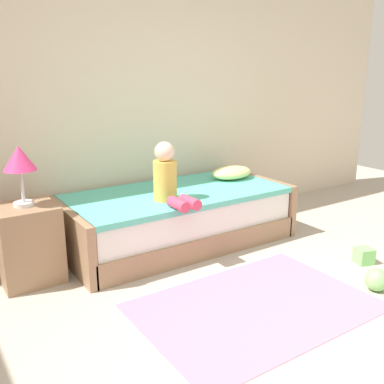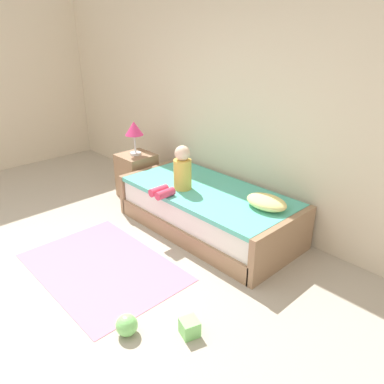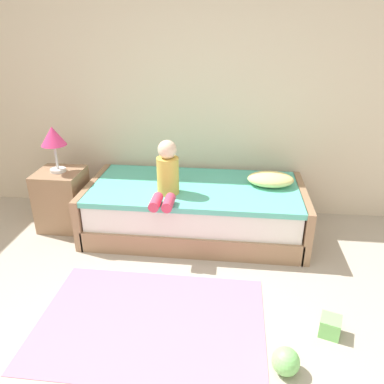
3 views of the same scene
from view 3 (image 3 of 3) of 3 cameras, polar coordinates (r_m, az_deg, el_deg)
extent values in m
cube|color=beige|center=(3.99, -1.32, 17.17)|extent=(7.20, 0.10, 2.90)
cube|color=#997556|center=(3.82, 0.43, -4.62)|extent=(2.00, 1.00, 0.20)
cube|color=white|center=(3.71, 0.44, -1.58)|extent=(1.94, 0.94, 0.25)
cube|color=#59C6B2|center=(3.65, 0.45, 0.54)|extent=(1.98, 0.98, 0.05)
cube|color=#997556|center=(3.97, -14.35, -1.76)|extent=(0.07, 1.00, 0.50)
cube|color=#997556|center=(3.79, 15.99, -3.31)|extent=(0.07, 1.00, 0.50)
cube|color=#997556|center=(4.06, -18.91, -1.01)|extent=(0.44, 0.44, 0.60)
cylinder|color=silver|center=(3.94, -19.52, 3.13)|extent=(0.15, 0.15, 0.03)
cylinder|color=silver|center=(3.90, -19.80, 4.98)|extent=(0.02, 0.02, 0.24)
cone|color=#E5387A|center=(3.84, -20.24, 7.93)|extent=(0.24, 0.24, 0.18)
cylinder|color=gold|center=(3.44, -3.64, 2.48)|extent=(0.20, 0.20, 0.34)
sphere|color=beige|center=(3.36, -3.76, 6.39)|extent=(0.17, 0.17, 0.17)
cylinder|color=#D83F60|center=(3.23, -5.46, -1.52)|extent=(0.09, 0.22, 0.09)
cylinder|color=#D83F60|center=(3.21, -3.54, -1.62)|extent=(0.09, 0.22, 0.09)
ellipsoid|color=#F2E58C|center=(3.71, 11.74, 1.90)|extent=(0.44, 0.30, 0.13)
sphere|color=#7FD872|center=(2.55, 13.94, -23.52)|extent=(0.17, 0.17, 0.17)
cube|color=pink|center=(2.85, -6.21, -18.80)|extent=(1.60, 1.10, 0.01)
cube|color=#7FD872|center=(2.87, 20.08, -18.46)|extent=(0.17, 0.17, 0.13)
camera|label=1|loc=(2.41, -79.89, -5.39)|focal=40.93mm
camera|label=2|loc=(2.38, 85.49, 7.70)|focal=34.81mm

